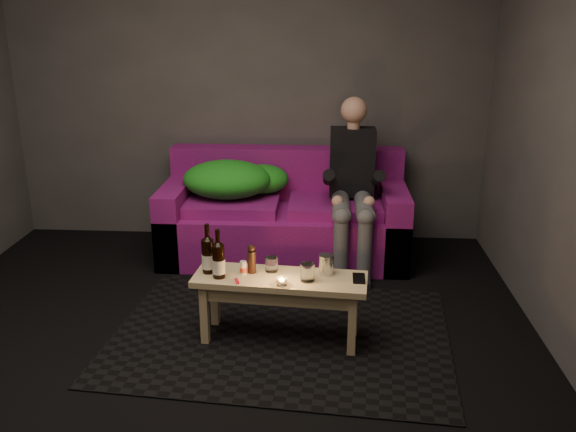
% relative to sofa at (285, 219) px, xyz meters
% --- Properties ---
extents(floor, '(4.50, 4.50, 0.00)m').
position_rel_sofa_xyz_m(floor, '(-0.34, -1.82, -0.30)').
color(floor, black).
rests_on(floor, ground).
extents(room, '(4.50, 4.50, 4.50)m').
position_rel_sofa_xyz_m(room, '(-0.34, -1.35, 1.34)').
color(room, silver).
rests_on(room, ground).
extents(rug, '(2.17, 1.66, 0.01)m').
position_rel_sofa_xyz_m(rug, '(0.07, -1.34, -0.30)').
color(rug, black).
rests_on(rug, floor).
extents(sofa, '(1.93, 0.87, 0.83)m').
position_rel_sofa_xyz_m(sofa, '(0.00, 0.00, 0.00)').
color(sofa, '#770F60').
rests_on(sofa, floor).
extents(green_blanket, '(0.85, 0.58, 0.29)m').
position_rel_sofa_xyz_m(green_blanket, '(-0.41, -0.01, 0.32)').
color(green_blanket, '#228818').
rests_on(green_blanket, sofa).
extents(person, '(0.35, 0.80, 1.29)m').
position_rel_sofa_xyz_m(person, '(0.53, -0.16, 0.37)').
color(person, black).
rests_on(person, sofa).
extents(coffee_table, '(1.05, 0.42, 0.42)m').
position_rel_sofa_xyz_m(coffee_table, '(0.07, -1.39, 0.04)').
color(coffee_table, tan).
rests_on(coffee_table, rug).
extents(beer_bottle_a, '(0.08, 0.08, 0.31)m').
position_rel_sofa_xyz_m(beer_bottle_a, '(-0.36, -1.36, 0.23)').
color(beer_bottle_a, black).
rests_on(beer_bottle_a, coffee_table).
extents(beer_bottle_b, '(0.08, 0.08, 0.30)m').
position_rel_sofa_xyz_m(beer_bottle_b, '(-0.29, -1.43, 0.23)').
color(beer_bottle_b, black).
rests_on(beer_bottle_b, coffee_table).
extents(salt_shaker, '(0.04, 0.04, 0.08)m').
position_rel_sofa_xyz_m(salt_shaker, '(-0.15, -1.37, 0.16)').
color(salt_shaker, silver).
rests_on(salt_shaker, coffee_table).
extents(pepper_mill, '(0.06, 0.06, 0.14)m').
position_rel_sofa_xyz_m(pepper_mill, '(-0.11, -1.35, 0.19)').
color(pepper_mill, black).
rests_on(pepper_mill, coffee_table).
extents(tumbler_back, '(0.09, 0.09, 0.09)m').
position_rel_sofa_xyz_m(tumbler_back, '(0.01, -1.32, 0.16)').
color(tumbler_back, white).
rests_on(tumbler_back, coffee_table).
extents(tealight, '(0.06, 0.06, 0.05)m').
position_rel_sofa_xyz_m(tealight, '(0.09, -1.51, 0.14)').
color(tealight, white).
rests_on(tealight, coffee_table).
extents(tumbler_front, '(0.11, 0.11, 0.11)m').
position_rel_sofa_xyz_m(tumbler_front, '(0.23, -1.44, 0.17)').
color(tumbler_front, white).
rests_on(tumbler_front, coffee_table).
extents(steel_cup, '(0.10, 0.10, 0.12)m').
position_rel_sofa_xyz_m(steel_cup, '(0.34, -1.34, 0.18)').
color(steel_cup, silver).
rests_on(steel_cup, coffee_table).
extents(smartphone, '(0.07, 0.15, 0.01)m').
position_rel_sofa_xyz_m(smartphone, '(0.53, -1.40, 0.12)').
color(smartphone, black).
rests_on(smartphone, coffee_table).
extents(red_lighter, '(0.04, 0.07, 0.01)m').
position_rel_sofa_xyz_m(red_lighter, '(-0.18, -1.49, 0.12)').
color(red_lighter, red).
rests_on(red_lighter, coffee_table).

